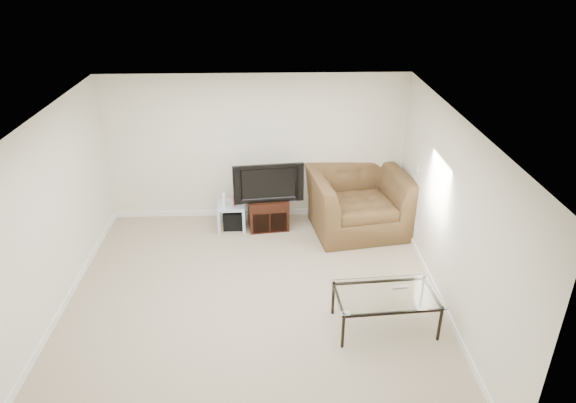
{
  "coord_description": "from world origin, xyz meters",
  "views": [
    {
      "loc": [
        0.27,
        -5.55,
        4.28
      ],
      "look_at": [
        0.5,
        1.2,
        0.9
      ],
      "focal_mm": 32.0,
      "sensor_mm": 36.0,
      "label": 1
    }
  ],
  "objects_px": {
    "subwoofer": "(233,219)",
    "recliner": "(359,192)",
    "side_table": "(232,216)",
    "tv_stand": "(268,213)",
    "television": "(268,181)",
    "coffee_table": "(385,310)"
  },
  "relations": [
    {
      "from": "side_table",
      "to": "coffee_table",
      "type": "xyz_separation_m",
      "value": [
        2.05,
        -2.59,
        0.03
      ]
    },
    {
      "from": "coffee_table",
      "to": "television",
      "type": "bearing_deg",
      "value": 119.32
    },
    {
      "from": "tv_stand",
      "to": "coffee_table",
      "type": "xyz_separation_m",
      "value": [
        1.44,
        -2.59,
        -0.02
      ]
    },
    {
      "from": "side_table",
      "to": "recliner",
      "type": "bearing_deg",
      "value": -2.34
    },
    {
      "from": "tv_stand",
      "to": "side_table",
      "type": "distance_m",
      "value": 0.62
    },
    {
      "from": "tv_stand",
      "to": "recliner",
      "type": "height_order",
      "value": "recliner"
    },
    {
      "from": "subwoofer",
      "to": "tv_stand",
      "type": "bearing_deg",
      "value": -1.88
    },
    {
      "from": "tv_stand",
      "to": "subwoofer",
      "type": "bearing_deg",
      "value": 170.94
    },
    {
      "from": "subwoofer",
      "to": "recliner",
      "type": "relative_size",
      "value": 0.21
    },
    {
      "from": "subwoofer",
      "to": "coffee_table",
      "type": "relative_size",
      "value": 0.26
    },
    {
      "from": "tv_stand",
      "to": "subwoofer",
      "type": "distance_m",
      "value": 0.6
    },
    {
      "from": "tv_stand",
      "to": "side_table",
      "type": "relative_size",
      "value": 1.43
    },
    {
      "from": "side_table",
      "to": "recliner",
      "type": "xyz_separation_m",
      "value": [
        2.1,
        -0.09,
        0.45
      ]
    },
    {
      "from": "television",
      "to": "side_table",
      "type": "height_order",
      "value": "television"
    },
    {
      "from": "television",
      "to": "recliner",
      "type": "bearing_deg",
      "value": -8.72
    },
    {
      "from": "tv_stand",
      "to": "recliner",
      "type": "relative_size",
      "value": 0.42
    },
    {
      "from": "tv_stand",
      "to": "subwoofer",
      "type": "height_order",
      "value": "tv_stand"
    },
    {
      "from": "television",
      "to": "coffee_table",
      "type": "xyz_separation_m",
      "value": [
        1.44,
        -2.56,
        -0.62
      ]
    },
    {
      "from": "recliner",
      "to": "coffee_table",
      "type": "xyz_separation_m",
      "value": [
        -0.04,
        -2.5,
        -0.42
      ]
    },
    {
      "from": "tv_stand",
      "to": "television",
      "type": "xyz_separation_m",
      "value": [
        0.0,
        -0.03,
        0.6
      ]
    },
    {
      "from": "side_table",
      "to": "tv_stand",
      "type": "bearing_deg",
      "value": 0.0
    },
    {
      "from": "recliner",
      "to": "subwoofer",
      "type": "bearing_deg",
      "value": 167.71
    }
  ]
}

